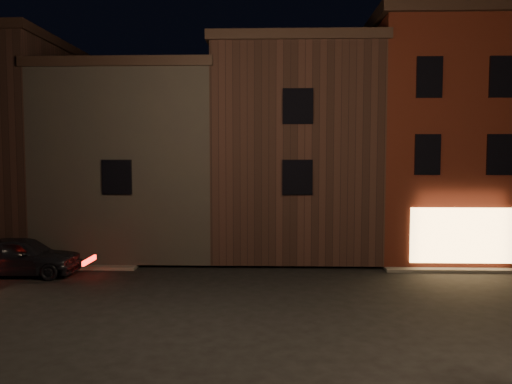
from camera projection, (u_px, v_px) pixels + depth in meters
ground at (255, 311)px, 14.69m from camera, size 120.00×120.00×0.00m
corner_building at (431, 138)px, 23.49m from camera, size 6.50×8.50×10.50m
row_building_a at (292, 151)px, 24.76m from camera, size 7.30×10.30×9.40m
row_building_b at (148, 161)px, 25.03m from camera, size 7.80×10.30×8.40m
row_building_c at (6, 146)px, 25.21m from camera, size 7.30×10.30×9.90m
parked_car_a at (21, 256)px, 19.02m from camera, size 4.46×1.83×1.51m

